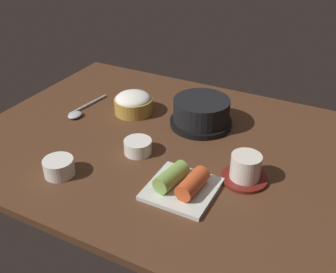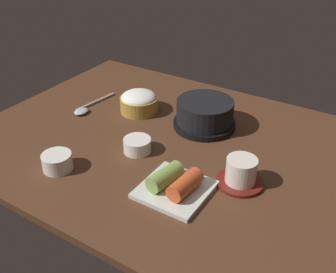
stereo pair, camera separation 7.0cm
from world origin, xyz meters
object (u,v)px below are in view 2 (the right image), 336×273
tea_cup_with_saucer (241,173)px  side_bowl_near (57,161)px  rice_bowl (139,101)px  kimchi_plate (175,185)px  stone_pot (205,114)px  spoon (86,108)px  banchan_cup_center (137,145)px

tea_cup_with_saucer → side_bowl_near: size_ratio=1.50×
rice_bowl → kimchi_plate: rice_bowl is taller
stone_pot → kimchi_plate: stone_pot is taller
stone_pot → spoon: size_ratio=0.99×
kimchi_plate → spoon: bearing=156.7°
stone_pot → kimchi_plate: (7.73, -28.38, -2.11)cm
rice_bowl → tea_cup_with_saucer: size_ratio=1.07×
rice_bowl → kimchi_plate: (28.24, -26.12, -1.32)cm
tea_cup_with_saucer → kimchi_plate: tea_cup_with_saucer is taller
rice_bowl → side_bowl_near: size_ratio=1.60×
stone_pot → tea_cup_with_saucer: size_ratio=1.64×
rice_bowl → stone_pot: bearing=6.3°
stone_pot → banchan_cup_center: (-8.38, -19.93, -2.07)cm
spoon → side_bowl_near: bearing=-60.4°
kimchi_plate → side_bowl_near: 28.50cm
kimchi_plate → spoon: 45.82cm
rice_bowl → banchan_cup_center: size_ratio=1.61×
rice_bowl → kimchi_plate: size_ratio=0.78×
kimchi_plate → tea_cup_with_saucer: bearing=42.7°
stone_pot → spoon: 36.00cm
banchan_cup_center → side_bowl_near: bearing=-125.6°
kimchi_plate → rice_bowl: bearing=137.2°
tea_cup_with_saucer → kimchi_plate: 14.77cm
spoon → rice_bowl: bearing=30.0°
tea_cup_with_saucer → spoon: 53.57cm
stone_pot → rice_bowl: 20.65cm
tea_cup_with_saucer → stone_pot: bearing=135.3°
kimchi_plate → banchan_cup_center: bearing=152.3°
tea_cup_with_saucer → spoon: tea_cup_with_saucer is taller
stone_pot → banchan_cup_center: bearing=-112.8°
stone_pot → side_bowl_near: (-19.77, -35.87, -1.83)cm
stone_pot → kimchi_plate: size_ratio=1.20×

